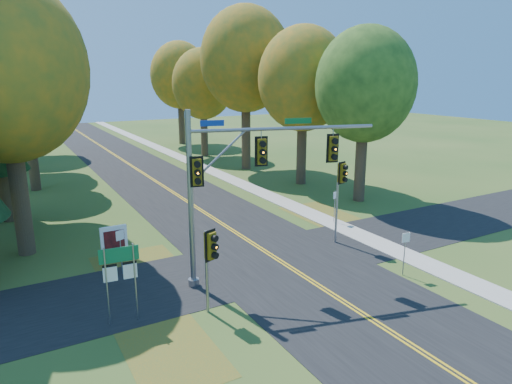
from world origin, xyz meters
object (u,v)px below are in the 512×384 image
route_sign_cluster (120,269)px  info_kiosk (114,244)px  east_signal_pole (341,182)px  traffic_mast (239,174)px

route_sign_cluster → info_kiosk: 6.51m
east_signal_pole → info_kiosk: (-11.56, 3.73, -2.65)m
route_sign_cluster → info_kiosk: route_sign_cluster is taller
route_sign_cluster → traffic_mast: bearing=15.5°
traffic_mast → info_kiosk: traffic_mast is taller
traffic_mast → east_signal_pole: traffic_mast is taller
traffic_mast → route_sign_cluster: traffic_mast is taller
traffic_mast → east_signal_pole: bearing=27.0°
east_signal_pole → route_sign_cluster: east_signal_pole is taller
info_kiosk → east_signal_pole: bearing=-18.3°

